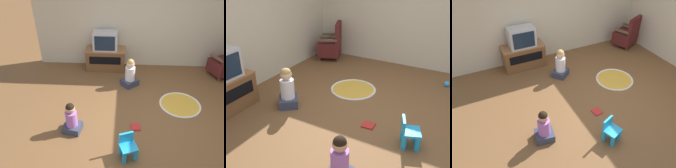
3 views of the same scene
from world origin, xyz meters
The scene contains 10 objects.
ground_plane centered at (0.00, 0.00, 0.00)m, with size 30.00×30.00×0.00m, color brown.
wall_back centered at (-0.21, 2.51, 1.43)m, with size 5.58×0.12×2.87m.
tv_cabinet centered at (-1.09, 2.18, 0.31)m, with size 1.05×0.51×0.59m.
television centered at (-1.09, 2.15, 0.83)m, with size 0.63×0.40×0.49m.
black_armchair centered at (2.01, 1.94, 0.36)m, with size 0.77×0.74×0.93m.
yellow_kid_chair centered at (-0.48, -0.78, 0.19)m, with size 0.34×0.33×0.43m.
play_mat centered at (0.66, 0.64, 0.01)m, with size 0.89×0.89×0.04m.
child_watching_left centered at (-1.51, -0.26, 0.27)m, with size 0.37×0.33×0.64m.
child_watching_center centered at (-0.43, 1.37, 0.31)m, with size 0.48×0.48×0.71m.
book centered at (-0.33, -0.12, 0.01)m, with size 0.19×0.20×0.02m.
Camera 3 is at (-2.31, -2.66, 3.11)m, focal length 35.00 mm.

